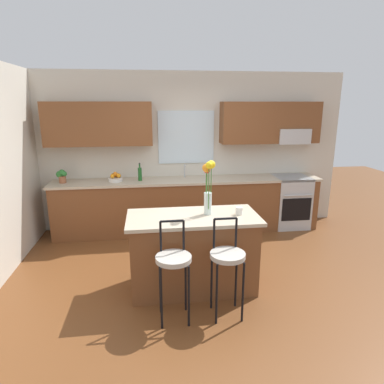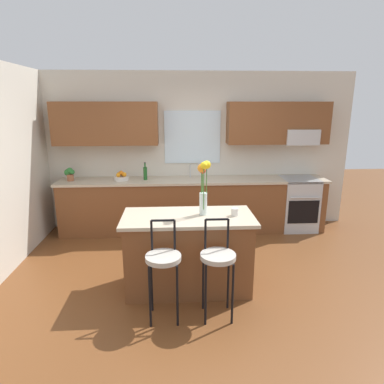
{
  "view_description": "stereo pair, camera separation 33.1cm",
  "coord_description": "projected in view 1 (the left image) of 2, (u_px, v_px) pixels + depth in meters",
  "views": [
    {
      "loc": [
        -0.67,
        -3.81,
        2.17
      ],
      "look_at": [
        -0.09,
        0.55,
        1.0
      ],
      "focal_mm": 31.19,
      "sensor_mm": 36.0,
      "label": 1
    },
    {
      "loc": [
        -0.34,
        -3.84,
        2.17
      ],
      "look_at": [
        -0.09,
        0.55,
        1.0
      ],
      "focal_mm": 31.19,
      "sensor_mm": 36.0,
      "label": 2
    }
  ],
  "objects": [
    {
      "name": "counter_run",
      "position": [
        188.0,
        205.0,
        5.8
      ],
      "size": [
        4.56,
        0.64,
        0.92
      ],
      "color": "brown",
      "rests_on": "ground"
    },
    {
      "name": "bar_stool_near",
      "position": [
        174.0,
        263.0,
        3.32
      ],
      "size": [
        0.36,
        0.36,
        1.04
      ],
      "color": "black",
      "rests_on": "ground"
    },
    {
      "name": "oven_range",
      "position": [
        290.0,
        201.0,
        6.01
      ],
      "size": [
        0.6,
        0.64,
        0.92
      ],
      "color": "#B7BABC",
      "rests_on": "ground"
    },
    {
      "name": "kitchen_island",
      "position": [
        193.0,
        252.0,
        3.95
      ],
      "size": [
        1.52,
        0.73,
        0.92
      ],
      "color": "brown",
      "rests_on": "ground"
    },
    {
      "name": "flower_vase",
      "position": [
        208.0,
        184.0,
        3.8
      ],
      "size": [
        0.15,
        0.16,
        0.63
      ],
      "color": "silver",
      "rests_on": "kitchen_island"
    },
    {
      "name": "bottle_olive_oil",
      "position": [
        140.0,
        174.0,
        5.55
      ],
      "size": [
        0.06,
        0.06,
        0.3
      ],
      "color": "#1E5923",
      "rests_on": "counter_run"
    },
    {
      "name": "ground_plane",
      "position": [
        204.0,
        278.0,
        4.29
      ],
      "size": [
        14.0,
        14.0,
        0.0
      ],
      "primitive_type": "plane",
      "color": "brown"
    },
    {
      "name": "bar_stool_middle",
      "position": [
        227.0,
        259.0,
        3.39
      ],
      "size": [
        0.36,
        0.36,
        1.04
      ],
      "color": "black",
      "rests_on": "ground"
    },
    {
      "name": "sink_faucet",
      "position": [
        185.0,
        170.0,
        5.78
      ],
      "size": [
        0.02,
        0.13,
        0.23
      ],
      "color": "#B7BABC",
      "rests_on": "counter_run"
    },
    {
      "name": "back_wall_assembly",
      "position": [
        188.0,
        143.0,
        5.81
      ],
      "size": [
        5.6,
        0.5,
        2.7
      ],
      "color": "beige",
      "rests_on": "ground"
    },
    {
      "name": "potted_plant_small",
      "position": [
        62.0,
        175.0,
        5.39
      ],
      "size": [
        0.18,
        0.12,
        0.22
      ],
      "color": "#9E5B3D",
      "rests_on": "counter_run"
    },
    {
      "name": "mug_ceramic",
      "position": [
        239.0,
        211.0,
        3.87
      ],
      "size": [
        0.08,
        0.08,
        0.09
      ],
      "primitive_type": "cylinder",
      "color": "silver",
      "rests_on": "kitchen_island"
    },
    {
      "name": "fruit_bowl_oranges",
      "position": [
        115.0,
        178.0,
        5.52
      ],
      "size": [
        0.24,
        0.24,
        0.16
      ],
      "color": "silver",
      "rests_on": "counter_run"
    }
  ]
}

